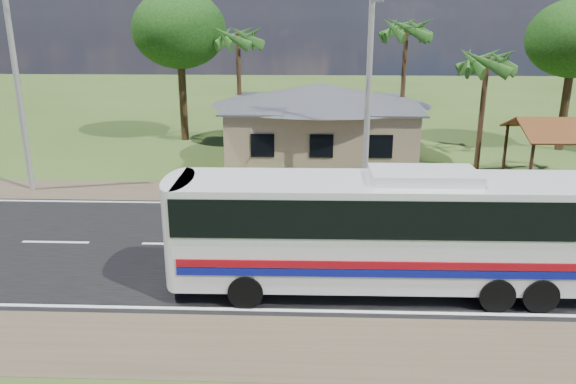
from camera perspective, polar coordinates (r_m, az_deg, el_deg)
name	(u,v)px	position (r m, az deg, el deg)	size (l,w,h in m)	color
ground	(298,246)	(20.59, 1.00, -5.54)	(120.00, 120.00, 0.00)	#354D1B
road	(298,246)	(20.59, 1.00, -5.52)	(120.00, 16.00, 0.03)	black
house	(320,114)	(32.39, 3.31, 7.90)	(12.40, 10.00, 5.00)	tan
waiting_shed	(569,130)	(30.67, 26.62, 5.68)	(5.20, 4.48, 3.35)	#3C2115
concrete_barrier	(567,192)	(28.20, 26.45, -0.01)	(7.00, 0.30, 0.90)	#9E9E99
utility_poles	(362,69)	(25.62, 7.51, 12.26)	(32.80, 2.22, 11.00)	#9E9E99
palm_near	(487,63)	(31.38, 19.57, 12.28)	(2.80, 2.80, 6.70)	#47301E
palm_mid	(406,31)	(34.90, 11.94, 15.73)	(2.80, 2.80, 8.20)	#47301E
palm_far	(238,39)	(35.23, -5.11, 15.25)	(2.80, 2.80, 7.70)	#47301E
tree_behind_house	(179,30)	(37.88, -10.99, 15.84)	(6.00, 6.00, 9.61)	#47301E
tree_behind_shed	(575,39)	(38.29, 27.12, 13.66)	(5.60, 5.60, 9.02)	#47301E
coach_bus	(386,223)	(16.89, 9.90, -3.16)	(12.35, 2.81, 3.82)	silver
motorcycle	(355,178)	(27.75, 6.85, 1.47)	(0.58, 1.66, 0.87)	black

